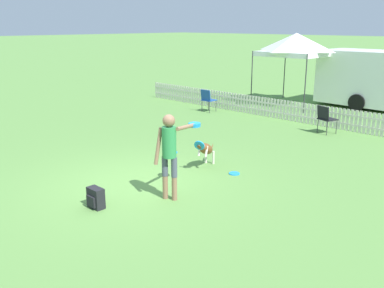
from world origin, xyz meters
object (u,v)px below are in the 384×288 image
at_px(frisbee_near_handler, 234,173).
at_px(folding_chair_blue_left, 208,98).
at_px(canopy_tent_main, 296,45).
at_px(handler_person, 171,146).
at_px(backpack_on_grass, 96,198).
at_px(frisbee_near_dog, 173,152).
at_px(folding_chair_center, 326,117).
at_px(leaping_dog, 205,149).

relative_size(frisbee_near_handler, folding_chair_blue_left, 0.28).
bearing_deg(canopy_tent_main, handler_person, -70.62).
relative_size(backpack_on_grass, canopy_tent_main, 0.13).
distance_m(frisbee_near_dog, folding_chair_center, 5.26).
relative_size(backpack_on_grass, folding_chair_center, 0.45).
height_order(leaping_dog, folding_chair_center, folding_chair_center).
relative_size(folding_chair_blue_left, canopy_tent_main, 0.30).
bearing_deg(folding_chair_center, handler_person, 110.80).
bearing_deg(handler_person, leaping_dog, 90.32).
relative_size(folding_chair_center, canopy_tent_main, 0.30).
height_order(frisbee_near_handler, frisbee_near_dog, same).
bearing_deg(handler_person, folding_chair_blue_left, 104.58).
bearing_deg(frisbee_near_handler, canopy_tent_main, 113.43).
relative_size(leaping_dog, frisbee_near_handler, 4.33).
height_order(handler_person, canopy_tent_main, canopy_tent_main).
bearing_deg(frisbee_near_dog, leaping_dog, -10.87).
height_order(handler_person, folding_chair_blue_left, handler_person).
bearing_deg(canopy_tent_main, folding_chair_blue_left, -112.85).
bearing_deg(frisbee_near_handler, handler_person, -90.16).
bearing_deg(canopy_tent_main, leaping_dog, -71.46).
bearing_deg(leaping_dog, frisbee_near_dog, -33.73).
relative_size(handler_person, backpack_on_grass, 4.32).
xyz_separation_m(folding_chair_blue_left, folding_chair_center, (5.06, 0.01, 0.00)).
relative_size(handler_person, folding_chair_center, 1.93).
bearing_deg(canopy_tent_main, backpack_on_grass, -75.66).
bearing_deg(folding_chair_blue_left, leaping_dog, 129.94).
distance_m(frisbee_near_handler, backpack_on_grass, 3.42).
xyz_separation_m(handler_person, frisbee_near_dog, (-2.27, 2.19, -1.09)).
distance_m(handler_person, canopy_tent_main, 11.55).
bearing_deg(frisbee_near_handler, backpack_on_grass, -101.94).
xyz_separation_m(frisbee_near_handler, frisbee_near_dog, (-2.28, 0.17, 0.00)).
height_order(handler_person, folding_chair_center, handler_person).
height_order(frisbee_near_dog, canopy_tent_main, canopy_tent_main).
bearing_deg(folding_chair_center, backpack_on_grass, 105.58).
height_order(leaping_dog, frisbee_near_dog, leaping_dog).
distance_m(frisbee_near_handler, canopy_tent_main, 9.91).
xyz_separation_m(handler_person, canopy_tent_main, (-3.80, 10.81, 1.46)).
xyz_separation_m(leaping_dog, frisbee_near_handler, (0.82, 0.11, -0.46)).
bearing_deg(leaping_dog, frisbee_near_handler, 164.83).
bearing_deg(backpack_on_grass, handler_person, 62.09).
bearing_deg(canopy_tent_main, frisbee_near_dog, -79.95).
xyz_separation_m(handler_person, folding_chair_blue_left, (-5.39, 7.04, -0.56)).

